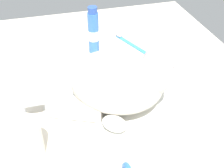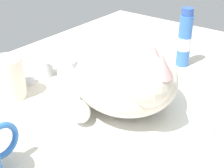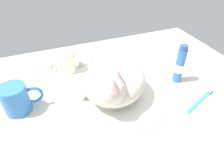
# 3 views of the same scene
# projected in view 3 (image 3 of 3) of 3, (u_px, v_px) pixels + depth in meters

# --- Properties ---
(ground_plane) EXTENTS (1.10, 0.83, 0.03)m
(ground_plane) POSITION_uv_depth(u_px,v_px,m) (114.00, 100.00, 0.69)
(ground_plane) COLOR beige
(sink_basin) EXTENTS (0.35, 0.35, 0.01)m
(sink_basin) POSITION_uv_depth(u_px,v_px,m) (114.00, 95.00, 0.68)
(sink_basin) COLOR silver
(sink_basin) RESTS_ON ground_plane
(faucet) EXTENTS (0.13, 0.12, 0.06)m
(faucet) POSITION_uv_depth(u_px,v_px,m) (95.00, 59.00, 0.82)
(faucet) COLOR silver
(faucet) RESTS_ON ground_plane
(cat) EXTENTS (0.29, 0.32, 0.15)m
(cat) POSITION_uv_depth(u_px,v_px,m) (113.00, 82.00, 0.63)
(cat) COLOR beige
(cat) RESTS_ON sink_basin
(coffee_mug) EXTENTS (0.12, 0.08, 0.09)m
(coffee_mug) POSITION_uv_depth(u_px,v_px,m) (16.00, 99.00, 0.61)
(coffee_mug) COLOR #3372C6
(coffee_mug) RESTS_ON ground_plane
(rinse_cup) EXTENTS (0.06, 0.06, 0.09)m
(rinse_cup) POSITION_uv_depth(u_px,v_px,m) (67.00, 61.00, 0.78)
(rinse_cup) COLOR silver
(rinse_cup) RESTS_ON ground_plane
(soap_dish) EXTENTS (0.09, 0.06, 0.01)m
(soap_dish) POSITION_uv_depth(u_px,v_px,m) (43.00, 69.00, 0.80)
(soap_dish) COLOR white
(soap_dish) RESTS_ON ground_plane
(soap_bar) EXTENTS (0.07, 0.06, 0.02)m
(soap_bar) POSITION_uv_depth(u_px,v_px,m) (43.00, 66.00, 0.79)
(soap_bar) COLOR silver
(soap_bar) RESTS_ON soap_dish
(toothpaste_bottle) EXTENTS (0.03, 0.03, 0.14)m
(toothpaste_bottle) POSITION_uv_depth(u_px,v_px,m) (180.00, 66.00, 0.71)
(toothpaste_bottle) COLOR #3870C6
(toothpaste_bottle) RESTS_ON ground_plane
(toothbrush) EXTENTS (0.15, 0.07, 0.02)m
(toothbrush) POSITION_uv_depth(u_px,v_px,m) (202.00, 99.00, 0.67)
(toothbrush) COLOR #388CD8
(toothbrush) RESTS_ON ground_plane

